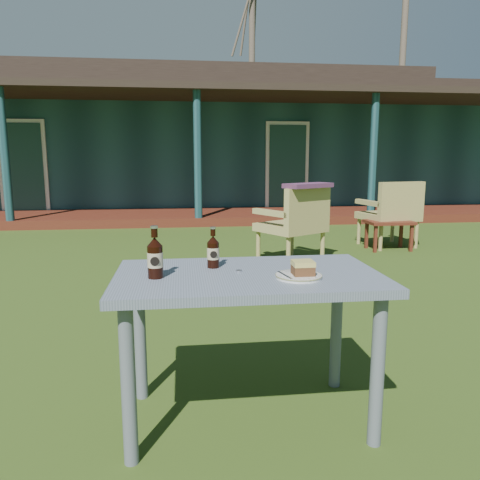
{
  "coord_description": "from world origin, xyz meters",
  "views": [
    {
      "loc": [
        -0.29,
        -3.65,
        1.24
      ],
      "look_at": [
        0.0,
        -1.3,
        0.82
      ],
      "focal_mm": 35.0,
      "sensor_mm": 36.0,
      "label": 1
    }
  ],
  "objects": [
    {
      "name": "cake_slice",
      "position": [
        0.23,
        -1.71,
        0.77
      ],
      "size": [
        0.09,
        0.09,
        0.06
      ],
      "color": "#4E2E19",
      "rests_on": "plate"
    },
    {
      "name": "cola_bottle_far",
      "position": [
        -0.41,
        -1.64,
        0.81
      ],
      "size": [
        0.07,
        0.07,
        0.23
      ],
      "color": "black",
      "rests_on": "cafe_table"
    },
    {
      "name": "armchair_right",
      "position": [
        2.59,
        2.47,
        0.52
      ],
      "size": [
        0.79,
        0.76,
        0.92
      ],
      "color": "#A09250",
      "rests_on": "ground"
    },
    {
      "name": "armchair_left",
      "position": [
        1.03,
        1.67,
        0.51
      ],
      "size": [
        0.89,
        0.88,
        0.9
      ],
      "color": "#A09250",
      "rests_on": "ground"
    },
    {
      "name": "tree_right",
      "position": [
        9.5,
        17.0,
        5.5
      ],
      "size": [
        0.28,
        0.28,
        11.0
      ],
      "primitive_type": "cylinder",
      "color": "brown",
      "rests_on": "ground"
    },
    {
      "name": "floral_throw",
      "position": [
        1.12,
        1.51,
        0.93
      ],
      "size": [
        0.64,
        0.51,
        0.05
      ],
      "primitive_type": "cube",
      "rotation": [
        0.0,
        0.0,
        3.68
      ],
      "color": "#552C4B",
      "rests_on": "armchair_left"
    },
    {
      "name": "bottle_cap",
      "position": [
        -0.04,
        -1.57,
        0.72
      ],
      "size": [
        0.03,
        0.03,
        0.01
      ],
      "primitive_type": "cylinder",
      "color": "silver",
      "rests_on": "cafe_table"
    },
    {
      "name": "cafe_table",
      "position": [
        0.0,
        -1.6,
        0.62
      ],
      "size": [
        1.2,
        0.7,
        0.72
      ],
      "color": "slate",
      "rests_on": "ground"
    },
    {
      "name": "cola_bottle_near",
      "position": [
        -0.15,
        -1.47,
        0.8
      ],
      "size": [
        0.06,
        0.06,
        0.2
      ],
      "color": "black",
      "rests_on": "cafe_table"
    },
    {
      "name": "ground",
      "position": [
        0.0,
        0.0,
        0.0
      ],
      "size": [
        80.0,
        80.0,
        0.0
      ],
      "primitive_type": "plane",
      "color": "#334916"
    },
    {
      "name": "pavilion",
      "position": [
        -0.0,
        9.39,
        1.61
      ],
      "size": [
        15.8,
        8.3,
        3.45
      ],
      "color": "#193C42",
      "rests_on": "ground"
    },
    {
      "name": "tree_mid",
      "position": [
        3.0,
        18.5,
        4.75
      ],
      "size": [
        0.28,
        0.28,
        9.5
      ],
      "primitive_type": "cylinder",
      "color": "brown",
      "rests_on": "ground"
    },
    {
      "name": "fork",
      "position": [
        0.14,
        -1.72,
        0.74
      ],
      "size": [
        0.04,
        0.14,
        0.0
      ],
      "primitive_type": "cube",
      "rotation": [
        0.0,
        0.0,
        0.21
      ],
      "color": "silver",
      "rests_on": "plate"
    },
    {
      "name": "plate",
      "position": [
        0.21,
        -1.71,
        0.73
      ],
      "size": [
        0.2,
        0.2,
        0.01
      ],
      "color": "silver",
      "rests_on": "cafe_table"
    },
    {
      "name": "side_table",
      "position": [
        2.47,
        2.29,
        0.34
      ],
      "size": [
        0.6,
        0.4,
        0.4
      ],
      "color": "#501F13",
      "rests_on": "ground"
    }
  ]
}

